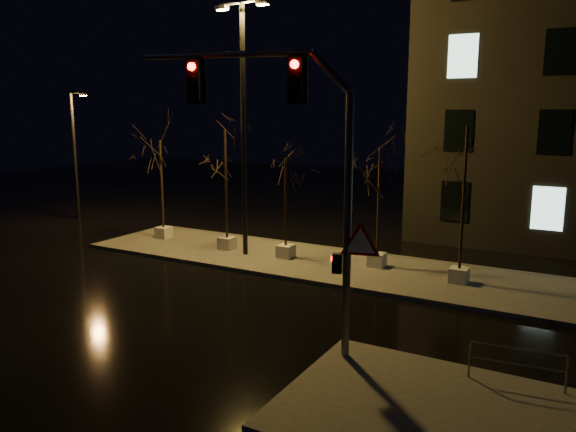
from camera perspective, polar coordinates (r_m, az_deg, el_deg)
The scene contains 12 objects.
ground at distance 18.73m, azimuth -4.64°, elevation -9.36°, with size 90.00×90.00×0.00m, color black.
median at distance 23.68m, azimuth 3.49°, elevation -4.85°, with size 22.00×5.00×0.15m, color #4E4B45.
sidewalk_corner at distance 12.97m, azimuth 15.79°, elevation -18.97°, with size 7.00×5.00×0.15m, color #4E4B45.
tree_0 at distance 28.12m, azimuth -12.80°, elevation 5.34°, with size 1.80×1.80×4.97m.
tree_1 at distance 25.23m, azimuth -6.39°, elevation 5.98°, with size 1.80×1.80×5.56m.
tree_2 at distance 23.69m, azimuth -0.24°, elevation 3.61°, with size 1.80×1.80×4.40m.
tree_3 at distance 22.53m, azimuth 9.28°, elevation 4.23°, with size 1.80×1.80×4.98m.
tree_4 at distance 20.97m, azimuth 17.59°, elevation 5.27°, with size 1.80×1.80×5.88m.
traffic_signal_mast at distance 14.02m, azimuth 1.13°, elevation 5.77°, with size 6.15×1.59×7.70m.
streetlight_main at distance 24.17m, azimuth -4.55°, elevation 10.38°, with size 2.66×0.52×10.65m.
streetlight_far at distance 35.39m, azimuth -20.77°, elevation 6.25°, with size 1.46×0.33×7.45m.
guard_rail_a at distance 14.30m, azimuth 22.25°, elevation -13.47°, with size 2.11×0.28×0.91m.
Camera 1 is at (9.87, -14.57, 6.40)m, focal length 35.00 mm.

